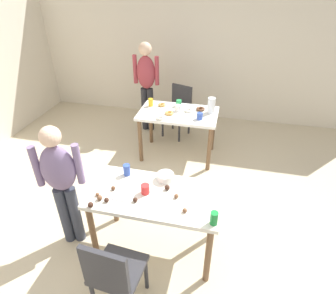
# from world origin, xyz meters

# --- Properties ---
(ground_plane) EXTENTS (6.40, 6.40, 0.00)m
(ground_plane) POSITION_xyz_m (0.00, 0.00, 0.00)
(ground_plane) COLOR beige
(wall_back) EXTENTS (6.40, 0.10, 2.60)m
(wall_back) POSITION_xyz_m (0.00, 3.20, 1.30)
(wall_back) COLOR beige
(wall_back) RESTS_ON ground_plane
(dining_table_near) EXTENTS (1.24, 0.65, 0.75)m
(dining_table_near) POSITION_xyz_m (-0.03, -0.16, 0.64)
(dining_table_near) COLOR silver
(dining_table_near) RESTS_ON ground_plane
(dining_table_far) EXTENTS (1.15, 0.69, 0.75)m
(dining_table_far) POSITION_xyz_m (-0.17, 1.63, 0.64)
(dining_table_far) COLOR white
(dining_table_far) RESTS_ON ground_plane
(chair_near_table) EXTENTS (0.43, 0.43, 0.87)m
(chair_near_table) POSITION_xyz_m (-0.19, -0.86, 0.50)
(chair_near_table) COLOR #2D2D33
(chair_near_table) RESTS_ON ground_plane
(chair_far_table) EXTENTS (0.51, 0.51, 0.87)m
(chair_far_table) POSITION_xyz_m (-0.30, 2.33, 0.50)
(chair_far_table) COLOR #2D2D33
(chair_far_table) RESTS_ON ground_plane
(person_girl_near) EXTENTS (0.45, 0.29, 1.40)m
(person_girl_near) POSITION_xyz_m (-0.94, -0.26, 0.83)
(person_girl_near) COLOR #383D4C
(person_girl_near) RESTS_ON ground_plane
(person_adult_far) EXTENTS (0.45, 0.21, 1.56)m
(person_adult_far) POSITION_xyz_m (-0.87, 2.37, 0.94)
(person_adult_far) COLOR #28282D
(person_adult_far) RESTS_ON ground_plane
(mixing_bowl) EXTENTS (0.17, 0.17, 0.07)m
(mixing_bowl) POSITION_xyz_m (0.02, 0.07, 0.79)
(mixing_bowl) COLOR white
(mixing_bowl) RESTS_ON dining_table_near
(soda_can) EXTENTS (0.07, 0.07, 0.12)m
(soda_can) POSITION_xyz_m (0.54, -0.41, 0.81)
(soda_can) COLOR #198438
(soda_can) RESTS_ON dining_table_near
(fork_near) EXTENTS (0.17, 0.02, 0.01)m
(fork_near) POSITION_xyz_m (-0.32, -0.32, 0.75)
(fork_near) COLOR silver
(fork_near) RESTS_ON dining_table_near
(cup_near_0) EXTENTS (0.07, 0.07, 0.12)m
(cup_near_0) POSITION_xyz_m (-0.39, 0.06, 0.81)
(cup_near_0) COLOR #3351B2
(cup_near_0) RESTS_ON dining_table_near
(cup_near_1) EXTENTS (0.08, 0.08, 0.09)m
(cup_near_1) POSITION_xyz_m (-0.12, -0.17, 0.80)
(cup_near_1) COLOR red
(cup_near_1) RESTS_ON dining_table_near
(cake_ball_0) EXTENTS (0.05, 0.05, 0.05)m
(cake_ball_0) POSITION_xyz_m (-0.50, -0.35, 0.77)
(cake_ball_0) COLOR brown
(cake_ball_0) RESTS_ON dining_table_near
(cake_ball_1) EXTENTS (0.05, 0.05, 0.05)m
(cake_ball_1) POSITION_xyz_m (0.07, -0.08, 0.78)
(cake_ball_1) COLOR #3D2319
(cake_ball_1) RESTS_ON dining_table_near
(cake_ball_2) EXTENTS (0.04, 0.04, 0.04)m
(cake_ball_2) POSITION_xyz_m (-0.43, -0.20, 0.77)
(cake_ball_2) COLOR brown
(cake_ball_2) RESTS_ON dining_table_near
(cake_ball_3) EXTENTS (0.04, 0.04, 0.04)m
(cake_ball_3) POSITION_xyz_m (0.18, -0.17, 0.77)
(cake_ball_3) COLOR brown
(cake_ball_3) RESTS_ON dining_table_near
(cake_ball_4) EXTENTS (0.04, 0.04, 0.04)m
(cake_ball_4) POSITION_xyz_m (0.28, -0.33, 0.77)
(cake_ball_4) COLOR brown
(cake_ball_4) RESTS_ON dining_table_near
(cake_ball_5) EXTENTS (0.04, 0.04, 0.04)m
(cake_ball_5) POSITION_xyz_m (-0.54, -0.31, 0.77)
(cake_ball_5) COLOR brown
(cake_ball_5) RESTS_ON dining_table_near
(cake_ball_6) EXTENTS (0.04, 0.04, 0.04)m
(cake_ball_6) POSITION_xyz_m (-0.43, -0.36, 0.77)
(cake_ball_6) COLOR #3D2319
(cake_ball_6) RESTS_ON dining_table_near
(cake_ball_7) EXTENTS (0.04, 0.04, 0.04)m
(cake_ball_7) POSITION_xyz_m (-0.18, -0.30, 0.77)
(cake_ball_7) COLOR #3D2319
(cake_ball_7) RESTS_ON dining_table_near
(cake_ball_8) EXTENTS (0.05, 0.05, 0.05)m
(cake_ball_8) POSITION_xyz_m (-0.54, -0.46, 0.77)
(cake_ball_8) COLOR #3D2319
(cake_ball_8) RESTS_ON dining_table_near
(pitcher_far) EXTENTS (0.11, 0.11, 0.23)m
(pitcher_far) POSITION_xyz_m (0.30, 1.73, 0.86)
(pitcher_far) COLOR white
(pitcher_far) RESTS_ON dining_table_far
(cup_far_0) EXTENTS (0.08, 0.08, 0.10)m
(cup_far_0) POSITION_xyz_m (-0.20, 1.85, 0.80)
(cup_far_0) COLOR green
(cup_far_0) RESTS_ON dining_table_far
(cup_far_1) EXTENTS (0.07, 0.07, 0.12)m
(cup_far_1) POSITION_xyz_m (-0.62, 1.76, 0.81)
(cup_far_1) COLOR yellow
(cup_far_1) RESTS_ON dining_table_far
(cup_far_2) EXTENTS (0.08, 0.08, 0.09)m
(cup_far_2) POSITION_xyz_m (0.17, 1.48, 0.80)
(cup_far_2) COLOR #3351B2
(cup_far_2) RESTS_ON dining_table_far
(cup_far_3) EXTENTS (0.09, 0.09, 0.10)m
(cup_far_3) POSITION_xyz_m (-0.18, 1.67, 0.80)
(cup_far_3) COLOR white
(cup_far_3) RESTS_ON dining_table_far
(donut_far_0) EXTENTS (0.12, 0.12, 0.04)m
(donut_far_0) POSITION_xyz_m (-0.28, 1.54, 0.77)
(donut_far_0) COLOR gold
(donut_far_0) RESTS_ON dining_table_far
(donut_far_1) EXTENTS (0.12, 0.12, 0.03)m
(donut_far_1) POSITION_xyz_m (-0.45, 1.80, 0.77)
(donut_far_1) COLOR gold
(donut_far_1) RESTS_ON dining_table_far
(donut_far_2) EXTENTS (0.13, 0.13, 0.04)m
(donut_far_2) POSITION_xyz_m (0.14, 1.78, 0.77)
(donut_far_2) COLOR brown
(donut_far_2) RESTS_ON dining_table_far
(donut_far_3) EXTENTS (0.12, 0.12, 0.03)m
(donut_far_3) POSITION_xyz_m (-0.37, 1.36, 0.77)
(donut_far_3) COLOR white
(donut_far_3) RESTS_ON dining_table_far
(donut_far_4) EXTENTS (0.12, 0.12, 0.04)m
(donut_far_4) POSITION_xyz_m (-0.03, 1.69, 0.77)
(donut_far_4) COLOR white
(donut_far_4) RESTS_ON dining_table_far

